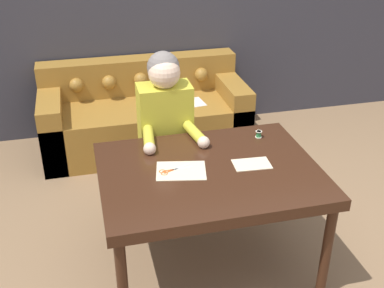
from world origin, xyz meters
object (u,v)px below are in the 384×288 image
Objects in this scene: couch at (144,116)px; dining_table at (209,179)px; person at (166,136)px; thread_spool at (259,134)px; scissors at (170,171)px.

dining_table is at bearing -85.57° from couch.
couch is 1.17m from person.
thread_spool is (0.43, 0.32, 0.09)m from dining_table.
dining_table is 0.25m from scissors.
person is at bearing 102.35° from dining_table.
couch is 1.61m from thread_spool.
couch reaches higher than thread_spool.
couch is 41.49× the size of thread_spool.
couch is at bearing 89.80° from person.
person is at bearing -90.20° from couch.
person reaches higher than thread_spool.
scissors is 4.60× the size of thread_spool.
couch reaches higher than dining_table.
scissors is at bearing -156.56° from thread_spool.
person is (-0.14, 0.64, -0.01)m from dining_table.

